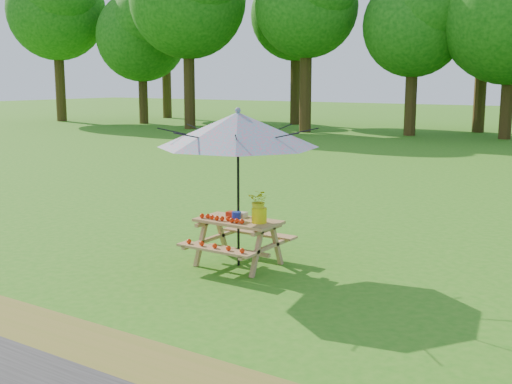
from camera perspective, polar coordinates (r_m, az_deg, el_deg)
The scene contains 6 objects.
ground at distance 11.12m, azimuth -17.20°, elevation -4.18°, with size 120.00×120.00×0.00m, color #2A7516.
picnic_table at distance 9.20m, azimuth -1.58°, elevation -4.57°, with size 1.20×1.32×0.67m.
patio_umbrella at distance 8.93m, azimuth -1.62°, elevation 5.56°, with size 2.67×2.67×2.26m.
produce_bins at distance 9.15m, azimuth -1.77°, elevation -2.10°, with size 0.28×0.38×0.13m.
tomatoes_row at distance 9.05m, azimuth -3.01°, elevation -2.36°, with size 0.77×0.13×0.07m, color red, non-canonical shape.
flower_bucket at distance 8.88m, azimuth 0.29°, elevation -1.17°, with size 0.32×0.29×0.47m.
Camera 1 is at (8.40, -6.79, 2.65)m, focal length 45.00 mm.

